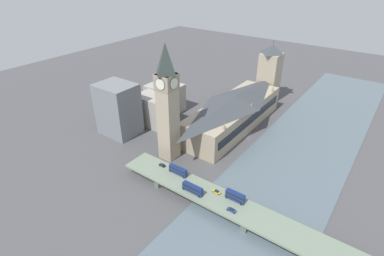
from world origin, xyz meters
name	(u,v)px	position (x,y,z in m)	size (l,w,h in m)	color
ground_plane	(249,138)	(0.00, 0.00, 0.00)	(600.00, 600.00, 0.00)	#4C4C4F
river_water	(299,155)	(-36.80, 0.00, 0.15)	(61.60, 360.00, 0.30)	slate
parliament_hall	(234,112)	(17.71, -8.00, 12.87)	(29.88, 99.78, 25.93)	tan
clock_tower	(167,101)	(31.51, 50.97, 39.18)	(11.34, 11.34, 73.79)	tan
victoria_tower	(269,74)	(17.76, -70.13, 25.20)	(16.49, 16.49, 54.39)	tan
road_bridge	(250,216)	(-36.80, 72.38, 5.07)	(155.19, 16.67, 6.20)	#5D6A59
double_decker_bus_lead	(235,196)	(-26.11, 68.59, 8.98)	(10.36, 2.58, 5.06)	navy
double_decker_bus_mid	(178,170)	(10.31, 68.73, 8.78)	(11.61, 2.54, 4.68)	navy
double_decker_bus_rear	(193,188)	(-5.41, 76.33, 8.82)	(11.99, 2.66, 4.74)	navy
car_northbound_mid	(217,192)	(-15.66, 69.25, 6.89)	(4.47, 1.81, 1.35)	gold
car_southbound_lead	(232,210)	(-28.44, 76.10, 6.92)	(4.54, 1.88, 1.43)	navy
car_southbound_mid	(162,165)	(22.47, 68.37, 6.86)	(4.10, 1.86, 1.34)	black
city_block_west	(154,110)	(69.10, 23.79, 11.73)	(27.15, 18.20, 23.46)	#A39E93
city_block_center	(165,98)	(77.42, 1.29, 11.65)	(26.06, 23.26, 23.30)	#A39E93
city_block_east	(118,109)	(80.97, 48.21, 18.79)	(27.05, 21.68, 37.58)	slate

